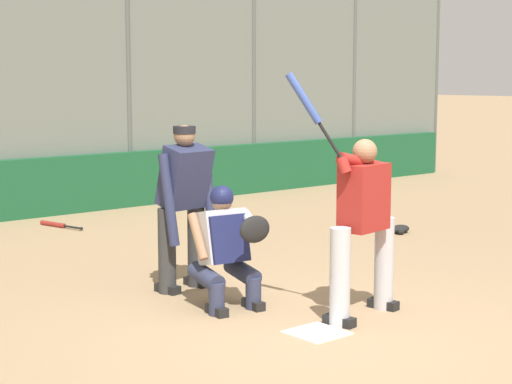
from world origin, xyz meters
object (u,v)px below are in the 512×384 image
(catcher_behind_plate, at_px, (227,246))
(fielding_glove_on_dirt, at_px, (400,229))
(batter_at_plate, at_px, (362,221))
(umpire_home, at_px, (184,203))
(spare_bat_near_backstop, at_px, (56,225))

(catcher_behind_plate, height_order, fielding_glove_on_dirt, catcher_behind_plate)
(batter_at_plate, relative_size, catcher_behind_plate, 1.91)
(umpire_home, relative_size, fielding_glove_on_dirt, 5.23)
(batter_at_plate, bearing_deg, catcher_behind_plate, -63.57)
(batter_at_plate, bearing_deg, spare_bat_near_backstop, -100.54)
(catcher_behind_plate, bearing_deg, batter_at_plate, 133.73)
(spare_bat_near_backstop, bearing_deg, fielding_glove_on_dirt, -149.04)
(spare_bat_near_backstop, bearing_deg, umpire_home, 157.29)
(catcher_behind_plate, distance_m, spare_bat_near_backstop, 4.98)
(umpire_home, bearing_deg, batter_at_plate, 103.19)
(catcher_behind_plate, xyz_separation_m, fielding_glove_on_dirt, (-4.11, -1.44, -0.52))
(catcher_behind_plate, bearing_deg, fielding_glove_on_dirt, -152.95)
(batter_at_plate, height_order, fielding_glove_on_dirt, batter_at_plate)
(batter_at_plate, distance_m, spare_bat_near_backstop, 5.93)
(fielding_glove_on_dirt, bearing_deg, catcher_behind_plate, 19.31)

